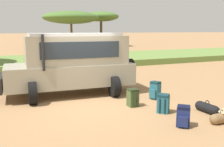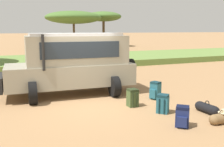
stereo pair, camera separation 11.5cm
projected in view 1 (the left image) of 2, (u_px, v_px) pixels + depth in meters
The scene contains 11 objects.
ground_plane at pixel (89, 104), 9.18m from camera, with size 320.00×320.00×0.00m, color #9E754C.
grass_bank at pixel (41, 62), 19.27m from camera, with size 120.00×7.00×0.44m.
safari_vehicle at pixel (73, 62), 10.37m from camera, with size 5.40×2.90×2.44m.
backpack_beside_front_wheel at pixel (163, 104), 8.20m from camera, with size 0.49×0.49×0.59m.
backpack_cluster_center at pixel (133, 98), 8.87m from camera, with size 0.33×0.44×0.61m.
backpack_near_rear_wheel at pixel (183, 117), 7.02m from camera, with size 0.47×0.48×0.57m.
backpack_outermost at pixel (155, 91), 9.80m from camera, with size 0.44×0.42×0.66m.
duffel_bag_low_black_case at pixel (222, 118), 7.30m from camera, with size 0.80×0.34×0.39m.
duffel_bag_soft_canvas at pixel (207, 108), 8.21m from camera, with size 0.33×0.93×0.40m.
acacia_tree_left_mid at pixel (71, 17), 34.71m from camera, with size 7.55×6.58×4.96m.
acacia_tree_centre_back at pixel (101, 17), 38.65m from camera, with size 5.27×5.40×5.15m.
Camera 1 is at (-2.77, -8.46, 2.60)m, focal length 42.00 mm.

